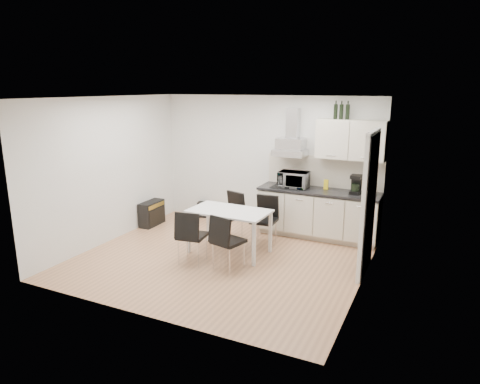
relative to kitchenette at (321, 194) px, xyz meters
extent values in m
plane|color=tan|center=(-1.19, -1.73, -0.83)|extent=(4.50, 4.50, 0.00)
cube|color=silver|center=(-1.19, 0.27, 0.47)|extent=(4.50, 0.10, 2.60)
cube|color=silver|center=(-1.19, -3.73, 0.47)|extent=(4.50, 0.10, 2.60)
cube|color=silver|center=(-3.44, -1.73, 0.47)|extent=(0.10, 4.00, 2.60)
cube|color=silver|center=(1.06, -1.73, 0.47)|extent=(0.10, 4.00, 2.60)
plane|color=white|center=(-1.19, -1.73, 1.77)|extent=(4.50, 4.50, 0.00)
cube|color=white|center=(1.02, -1.18, 0.22)|extent=(0.08, 1.04, 2.10)
cube|color=beige|center=(-0.04, 0.01, -0.78)|extent=(2.16, 0.52, 0.10)
cube|color=beige|center=(-0.04, -0.03, -0.35)|extent=(2.20, 0.60, 0.76)
cube|color=black|center=(-0.04, -0.04, 0.07)|extent=(2.22, 0.64, 0.04)
cube|color=beige|center=(-0.04, 0.25, 0.38)|extent=(2.20, 0.02, 0.58)
cube|color=beige|center=(0.46, 0.09, 1.02)|extent=(1.20, 0.35, 0.70)
cube|color=silver|center=(-0.64, 0.05, 0.82)|extent=(0.60, 0.46, 0.30)
cube|color=silver|center=(-0.64, 0.16, 1.27)|extent=(0.22, 0.20, 0.55)
imported|color=silver|center=(-0.52, -0.05, 0.27)|extent=(0.55, 0.32, 0.37)
cube|color=yellow|center=(0.06, 0.07, 0.18)|extent=(0.08, 0.04, 0.18)
cylinder|color=brown|center=(0.89, -0.08, 0.14)|extent=(0.04, 0.04, 0.11)
cylinder|color=#4C6626|center=(0.95, -0.08, 0.14)|extent=(0.04, 0.04, 0.11)
cylinder|color=black|center=(0.16, 0.09, 1.53)|extent=(0.07, 0.07, 0.32)
cylinder|color=black|center=(0.26, 0.09, 1.53)|extent=(0.07, 0.07, 0.32)
cylinder|color=black|center=(0.37, 0.09, 1.53)|extent=(0.07, 0.07, 0.32)
cube|color=white|center=(-1.19, -1.42, -0.10)|extent=(1.35, 0.80, 0.03)
cube|color=white|center=(-1.81, -1.73, -0.47)|extent=(0.05, 0.05, 0.72)
cube|color=white|center=(-0.58, -1.76, -0.47)|extent=(0.05, 0.05, 0.72)
cube|color=white|center=(-1.79, -1.07, -0.47)|extent=(0.05, 0.05, 0.72)
cube|color=white|center=(-0.56, -1.10, -0.47)|extent=(0.05, 0.05, 0.72)
cube|color=black|center=(-3.29, -0.76, -0.58)|extent=(0.26, 0.60, 0.49)
cube|color=gold|center=(-3.17, -0.76, -0.41)|extent=(0.02, 0.53, 0.08)
cube|color=black|center=(-2.64, 0.17, -0.66)|extent=(0.24, 0.23, 0.33)
camera|label=1|loc=(1.92, -7.53, 1.93)|focal=32.00mm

